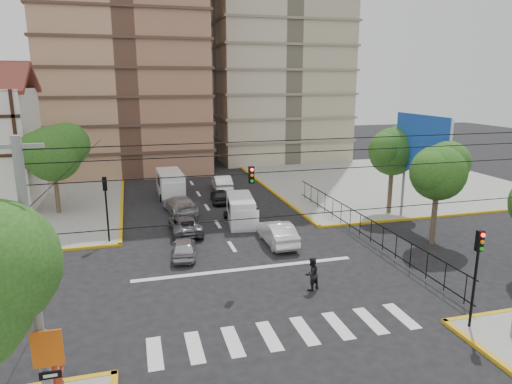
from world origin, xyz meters
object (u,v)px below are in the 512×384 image
object	(u,v)px
van_right_lane	(241,211)
pedestrian_crosswalk	(312,274)
district_sign	(48,357)
van_left_lane	(171,185)
pedestrian_sw_corner	(57,378)
car_silver_front_left	(184,248)
traffic_light_nw	(106,198)
car_white_front_right	(277,233)
traffic_light_se	(477,263)

from	to	relation	value
van_right_lane	pedestrian_crosswalk	xyz separation A→B (m)	(0.87, -11.90, -0.13)
district_sign	van_left_lane	xyz separation A→B (m)	(6.13, 28.47, -1.28)
district_sign	pedestrian_sw_corner	size ratio (longest dim) A/B	1.97
car_silver_front_left	van_left_lane	bearing A→B (deg)	-84.93
traffic_light_nw	car_white_front_right	bearing A→B (deg)	-15.74
traffic_light_se	traffic_light_nw	xyz separation A→B (m)	(-15.60, 15.60, 0.00)
traffic_light_se	pedestrian_crosswalk	bearing A→B (deg)	133.41
van_left_lane	pedestrian_sw_corner	size ratio (longest dim) A/B	3.32
car_silver_front_left	district_sign	bearing A→B (deg)	74.49
district_sign	car_silver_front_left	distance (m)	14.51
traffic_light_se	car_silver_front_left	world-z (taller)	traffic_light_se
van_left_lane	pedestrian_crosswalk	world-z (taller)	van_left_lane
car_silver_front_left	car_white_front_right	xyz separation A→B (m)	(6.27, 0.71, 0.16)
traffic_light_se	car_silver_front_left	distance (m)	16.38
traffic_light_se	district_sign	bearing A→B (deg)	-175.05
van_left_lane	traffic_light_se	bearing A→B (deg)	-70.90
van_left_lane	car_silver_front_left	xyz separation A→B (m)	(-0.57, -15.20, -0.56)
traffic_light_se	van_left_lane	distance (m)	29.05
traffic_light_se	van_left_lane	size ratio (longest dim) A/B	0.81
van_right_lane	district_sign	bearing A→B (deg)	-111.60
traffic_light_nw	van_right_lane	bearing A→B (deg)	10.60
van_left_lane	district_sign	bearing A→B (deg)	-104.22
car_silver_front_left	pedestrian_crosswalk	world-z (taller)	pedestrian_crosswalk
car_silver_front_left	pedestrian_sw_corner	bearing A→B (deg)	72.48
car_silver_front_left	traffic_light_nw	bearing A→B (deg)	-32.36
van_left_lane	car_silver_front_left	world-z (taller)	van_left_lane
car_white_front_right	pedestrian_crosswalk	world-z (taller)	pedestrian_crosswalk
van_right_lane	car_silver_front_left	bearing A→B (deg)	-124.27
traffic_light_nw	van_left_lane	distance (m)	12.68
traffic_light_nw	district_sign	world-z (taller)	traffic_light_nw
car_silver_front_left	car_white_front_right	bearing A→B (deg)	-166.31
car_white_front_right	pedestrian_crosswalk	distance (m)	7.07
traffic_light_se	van_left_lane	world-z (taller)	traffic_light_se
pedestrian_crosswalk	van_left_lane	bearing A→B (deg)	-98.47
car_silver_front_left	pedestrian_crosswalk	size ratio (longest dim) A/B	2.03
traffic_light_se	pedestrian_sw_corner	xyz separation A→B (m)	(-16.65, -0.33, -2.15)
car_white_front_right	pedestrian_sw_corner	xyz separation A→B (m)	(-11.88, -12.88, 0.19)
car_white_front_right	district_sign	bearing A→B (deg)	49.63
van_left_lane	pedestrian_sw_corner	bearing A→B (deg)	-104.79
traffic_light_nw	pedestrian_crosswalk	xyz separation A→B (m)	(10.41, -10.11, -2.23)
traffic_light_se	traffic_light_nw	distance (m)	22.06
car_white_front_right	traffic_light_nw	bearing A→B (deg)	-15.88
van_right_lane	car_silver_front_left	world-z (taller)	van_right_lane
van_right_lane	van_left_lane	distance (m)	10.61
car_silver_front_left	pedestrian_sw_corner	xyz separation A→B (m)	(-5.60, -12.17, 0.36)
traffic_light_nw	van_right_lane	distance (m)	9.93
pedestrian_sw_corner	pedestrian_crosswalk	bearing A→B (deg)	-29.16
car_white_front_right	pedestrian_crosswalk	xyz separation A→B (m)	(-0.42, -7.06, 0.11)
traffic_light_se	car_white_front_right	size ratio (longest dim) A/B	0.94
district_sign	van_left_lane	distance (m)	29.15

